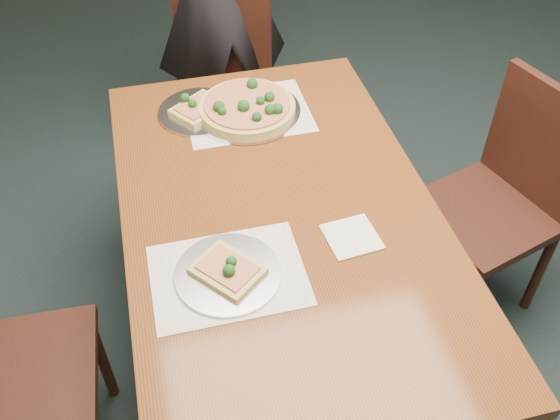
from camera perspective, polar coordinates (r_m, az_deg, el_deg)
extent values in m
plane|color=black|center=(2.41, 7.68, -12.64)|extent=(8.00, 8.00, 0.00)
cube|color=#512810|center=(1.82, 0.00, -0.51)|extent=(0.90, 1.50, 0.04)
cylinder|color=black|center=(2.55, -12.34, 2.71)|extent=(0.07, 0.07, 0.70)
cylinder|color=black|center=(2.64, 4.63, 5.48)|extent=(0.07, 0.07, 0.70)
cube|color=black|center=(2.75, -5.87, 9.65)|extent=(0.55, 0.55, 0.04)
cylinder|color=black|center=(2.80, -9.97, 3.88)|extent=(0.04, 0.04, 0.43)
cylinder|color=black|center=(3.07, -8.03, 8.22)|extent=(0.04, 0.04, 0.43)
cylinder|color=black|center=(2.72, -2.74, 3.11)|extent=(0.04, 0.04, 0.43)
cylinder|color=black|center=(2.99, -1.34, 7.61)|extent=(0.04, 0.04, 0.43)
cube|color=black|center=(2.78, -5.26, 15.94)|extent=(0.40, 0.20, 0.44)
cube|color=black|center=(1.95, -22.67, -14.13)|extent=(0.44, 0.44, 0.04)
cylinder|color=black|center=(2.20, -15.95, -12.98)|extent=(0.04, 0.04, 0.43)
cube|color=black|center=(2.33, 18.19, -0.39)|extent=(0.52, 0.52, 0.04)
cylinder|color=black|center=(2.47, 11.22, -3.23)|extent=(0.04, 0.04, 0.43)
cylinder|color=black|center=(2.67, 17.20, -0.23)|extent=(0.04, 0.04, 0.43)
cylinder|color=black|center=(2.33, 16.78, -8.82)|extent=(0.04, 0.04, 0.43)
cylinder|color=black|center=(2.54, 22.66, -5.15)|extent=(0.04, 0.04, 0.43)
cube|color=black|center=(2.30, 22.85, 5.56)|extent=(0.15, 0.41, 0.44)
cube|color=white|center=(2.17, -2.99, 8.89)|extent=(0.42, 0.32, 0.00)
cube|color=white|center=(1.64, -4.77, -5.95)|extent=(0.40, 0.30, 0.00)
cylinder|color=silver|center=(2.16, -2.99, 9.04)|extent=(0.36, 0.36, 0.01)
cylinder|color=gold|center=(2.15, -3.01, 9.38)|extent=(0.33, 0.33, 0.02)
cylinder|color=tan|center=(2.15, -3.02, 9.69)|extent=(0.29, 0.29, 0.01)
sphere|color=#144316|center=(2.06, -2.14, 8.51)|extent=(0.03, 0.03, 0.03)
sphere|color=#144316|center=(2.15, -0.97, 10.31)|extent=(0.04, 0.04, 0.04)
sphere|color=#144316|center=(2.10, -5.29, 8.99)|extent=(0.03, 0.03, 0.03)
sphere|color=#144316|center=(2.11, -3.35, 9.49)|extent=(0.04, 0.04, 0.04)
sphere|color=#144316|center=(2.14, -1.81, 9.96)|extent=(0.03, 0.03, 0.03)
sphere|color=#144316|center=(2.11, -5.61, 9.40)|extent=(0.04, 0.04, 0.04)
sphere|color=#144316|center=(2.09, -0.24, 9.25)|extent=(0.04, 0.04, 0.04)
sphere|color=#144316|center=(2.09, -0.93, 9.18)|extent=(0.04, 0.04, 0.04)
sphere|color=#144316|center=(2.22, -2.55, 11.49)|extent=(0.04, 0.04, 0.04)
cylinder|color=silver|center=(1.64, -4.78, -5.82)|extent=(0.28, 0.28, 0.01)
cube|color=gold|center=(1.63, -4.81, -5.53)|extent=(0.21, 0.21, 0.02)
cube|color=tan|center=(1.62, -4.83, -5.28)|extent=(0.17, 0.17, 0.01)
sphere|color=#144316|center=(1.62, -4.47, -4.70)|extent=(0.03, 0.03, 0.03)
sphere|color=#144316|center=(1.59, -4.70, -5.54)|extent=(0.03, 0.03, 0.03)
cylinder|color=silver|center=(2.18, -7.40, 8.92)|extent=(0.28, 0.28, 0.01)
cube|color=gold|center=(2.17, -7.44, 9.20)|extent=(0.21, 0.20, 0.02)
cube|color=tan|center=(2.17, -7.46, 9.44)|extent=(0.17, 0.16, 0.01)
sphere|color=#144316|center=(2.16, -8.01, 9.62)|extent=(0.03, 0.03, 0.03)
sphere|color=#144316|center=(2.19, -8.67, 10.12)|extent=(0.03, 0.03, 0.03)
cube|color=white|center=(1.73, 6.58, -2.47)|extent=(0.15, 0.15, 0.01)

